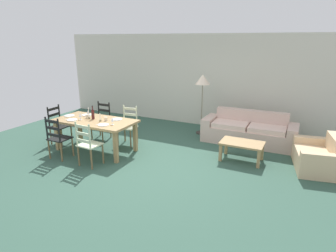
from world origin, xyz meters
name	(u,v)px	position (x,y,z in m)	size (l,w,h in m)	color
ground_plane	(145,163)	(0.00, 0.00, -0.01)	(9.60, 9.60, 0.02)	#335647
wall_far	(201,80)	(0.00, 3.30, 1.35)	(9.60, 0.16, 2.70)	beige
dining_table	(95,124)	(-1.40, 0.09, 0.66)	(1.90, 0.96, 0.75)	tan
dining_chair_near_left	(58,138)	(-1.82, -0.64, 0.48)	(0.42, 0.40, 0.96)	black
dining_chair_near_right	(88,144)	(-0.97, -0.65, 0.48)	(0.44, 0.42, 0.96)	beige
dining_chair_far_left	(102,120)	(-1.85, 0.89, 0.48)	(0.42, 0.40, 0.96)	black
dining_chair_far_right	(128,125)	(-0.97, 0.82, 0.48)	(0.45, 0.43, 0.96)	beige
dining_chair_head_west	(59,125)	(-2.57, 0.08, 0.48)	(0.41, 0.43, 0.96)	black
dinner_plate_near_left	(72,120)	(-1.85, -0.16, 0.76)	(0.24, 0.24, 0.02)	white
fork_near_left	(67,119)	(-2.00, -0.16, 0.75)	(0.02, 0.17, 0.01)	silver
dinner_plate_near_right	(103,125)	(-0.95, -0.16, 0.76)	(0.24, 0.24, 0.02)	white
fork_near_right	(98,124)	(-1.10, -0.16, 0.75)	(0.02, 0.17, 0.01)	silver
dinner_plate_far_left	(87,115)	(-1.85, 0.34, 0.76)	(0.24, 0.24, 0.02)	white
fork_far_left	(82,114)	(-2.00, 0.34, 0.75)	(0.02, 0.17, 0.01)	silver
dinner_plate_far_right	(117,119)	(-0.95, 0.34, 0.76)	(0.24, 0.24, 0.02)	white
fork_far_right	(112,119)	(-1.10, 0.34, 0.75)	(0.02, 0.17, 0.01)	silver
dinner_plate_head_west	(69,116)	(-2.18, 0.09, 0.76)	(0.24, 0.24, 0.02)	white
fork_head_west	(65,115)	(-2.33, 0.09, 0.75)	(0.02, 0.17, 0.01)	silver
wine_bottle	(93,114)	(-1.48, 0.14, 0.87)	(0.07, 0.07, 0.32)	#471919
wine_glass_near_left	(80,115)	(-1.70, -0.03, 0.86)	(0.06, 0.06, 0.16)	white
wine_glass_near_right	(112,120)	(-0.79, -0.03, 0.86)	(0.06, 0.06, 0.16)	white
wine_glass_far_left	(88,112)	(-1.72, 0.25, 0.86)	(0.06, 0.06, 0.16)	white
coffee_cup_primary	(106,119)	(-1.12, 0.15, 0.80)	(0.07, 0.07, 0.09)	beige
coffee_cup_secondary	(87,116)	(-1.66, 0.14, 0.80)	(0.07, 0.07, 0.09)	beige
candle_tall	(89,116)	(-1.58, 0.11, 0.83)	(0.05, 0.05, 0.27)	#998C66
candle_short	(100,119)	(-1.20, 0.05, 0.80)	(0.05, 0.05, 0.19)	#998C66
couch	(249,132)	(1.73, 2.24, 0.29)	(2.29, 0.83, 0.80)	beige
coffee_table	(242,145)	(1.82, 1.03, 0.36)	(0.90, 0.56, 0.42)	tan
armchair_upholstered	(321,158)	(3.35, 1.29, 0.25)	(1.00, 1.29, 0.72)	#DBB98E
standing_lamp	(203,83)	(0.38, 2.43, 1.41)	(0.40, 0.40, 1.64)	#332D28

